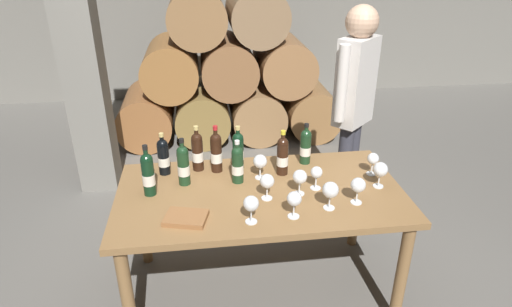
% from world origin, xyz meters
% --- Properties ---
extents(ground_plane, '(14.00, 14.00, 0.00)m').
position_xyz_m(ground_plane, '(0.00, 0.00, 0.00)').
color(ground_plane, '#66635E').
extents(barrel_stack, '(2.49, 0.90, 1.69)m').
position_xyz_m(barrel_stack, '(-0.00, 2.60, 0.72)').
color(barrel_stack, brown).
rests_on(barrel_stack, ground_plane).
extents(stone_pillar, '(0.32, 0.32, 2.60)m').
position_xyz_m(stone_pillar, '(-1.30, 1.60, 1.30)').
color(stone_pillar, slate).
rests_on(stone_pillar, ground_plane).
extents(dining_table, '(1.70, 0.90, 0.76)m').
position_xyz_m(dining_table, '(0.00, 0.00, 0.67)').
color(dining_table, olive).
rests_on(dining_table, ground_plane).
extents(wine_bottle_0, '(0.07, 0.07, 0.28)m').
position_xyz_m(wine_bottle_0, '(-0.12, 0.13, 0.88)').
color(wine_bottle_0, '#19381E').
rests_on(wine_bottle_0, dining_table).
extents(wine_bottle_1, '(0.07, 0.07, 0.30)m').
position_xyz_m(wine_bottle_1, '(-0.36, 0.32, 0.89)').
color(wine_bottle_1, black).
rests_on(wine_bottle_1, dining_table).
extents(wine_bottle_2, '(0.07, 0.07, 0.28)m').
position_xyz_m(wine_bottle_2, '(0.35, 0.33, 0.88)').
color(wine_bottle_2, '#19381E').
rests_on(wine_bottle_2, dining_table).
extents(wine_bottle_3, '(0.07, 0.07, 0.31)m').
position_xyz_m(wine_bottle_3, '(-0.24, 0.29, 0.89)').
color(wine_bottle_3, black).
rests_on(wine_bottle_3, dining_table).
extents(wine_bottle_4, '(0.07, 0.07, 0.29)m').
position_xyz_m(wine_bottle_4, '(-0.10, 0.31, 0.89)').
color(wine_bottle_4, black).
rests_on(wine_bottle_4, dining_table).
extents(wine_bottle_5, '(0.07, 0.07, 0.32)m').
position_xyz_m(wine_bottle_5, '(-0.65, 0.05, 0.90)').
color(wine_bottle_5, black).
rests_on(wine_bottle_5, dining_table).
extents(wine_bottle_6, '(0.07, 0.07, 0.30)m').
position_xyz_m(wine_bottle_6, '(-0.45, 0.15, 0.89)').
color(wine_bottle_6, '#19381E').
rests_on(wine_bottle_6, dining_table).
extents(wine_bottle_7, '(0.07, 0.07, 0.28)m').
position_xyz_m(wine_bottle_7, '(-0.57, 0.29, 0.88)').
color(wine_bottle_7, black).
rests_on(wine_bottle_7, dining_table).
extents(wine_bottle_8, '(0.07, 0.07, 0.30)m').
position_xyz_m(wine_bottle_8, '(0.17, 0.19, 0.89)').
color(wine_bottle_8, black).
rests_on(wine_bottle_8, dining_table).
extents(wine_glass_0, '(0.07, 0.07, 0.15)m').
position_xyz_m(wine_glass_0, '(0.33, -0.02, 0.86)').
color(wine_glass_0, white).
rests_on(wine_glass_0, dining_table).
extents(wine_glass_1, '(0.09, 0.09, 0.16)m').
position_xyz_m(wine_glass_1, '(0.35, -0.24, 0.88)').
color(wine_glass_1, white).
rests_on(wine_glass_1, dining_table).
extents(wine_glass_2, '(0.08, 0.08, 0.16)m').
position_xyz_m(wine_glass_2, '(0.22, -0.07, 0.87)').
color(wine_glass_2, white).
rests_on(wine_glass_2, dining_table).
extents(wine_glass_3, '(0.08, 0.08, 0.16)m').
position_xyz_m(wine_glass_3, '(-0.09, -0.31, 0.87)').
color(wine_glass_3, white).
rests_on(wine_glass_3, dining_table).
extents(wine_glass_4, '(0.08, 0.08, 0.15)m').
position_xyz_m(wine_glass_4, '(0.14, -0.29, 0.87)').
color(wine_glass_4, white).
rests_on(wine_glass_4, dining_table).
extents(wine_glass_5, '(0.09, 0.09, 0.16)m').
position_xyz_m(wine_glass_5, '(0.02, 0.15, 0.87)').
color(wine_glass_5, white).
rests_on(wine_glass_5, dining_table).
extents(wine_glass_6, '(0.09, 0.09, 0.16)m').
position_xyz_m(wine_glass_6, '(0.71, -0.04, 0.87)').
color(wine_glass_6, white).
rests_on(wine_glass_6, dining_table).
extents(wine_glass_7, '(0.07, 0.07, 0.15)m').
position_xyz_m(wine_glass_7, '(0.73, 0.11, 0.86)').
color(wine_glass_7, white).
rests_on(wine_glass_7, dining_table).
extents(wine_glass_8, '(0.08, 0.08, 0.16)m').
position_xyz_m(wine_glass_8, '(0.52, -0.20, 0.87)').
color(wine_glass_8, white).
rests_on(wine_glass_8, dining_table).
extents(wine_glass_9, '(0.08, 0.08, 0.16)m').
position_xyz_m(wine_glass_9, '(0.03, -0.09, 0.87)').
color(wine_glass_9, white).
rests_on(wine_glass_9, dining_table).
extents(tasting_notebook, '(0.25, 0.21, 0.03)m').
position_xyz_m(tasting_notebook, '(-0.44, -0.25, 0.77)').
color(tasting_notebook, '#936038').
rests_on(tasting_notebook, dining_table).
extents(sommelier_presenting, '(0.38, 0.36, 1.72)m').
position_xyz_m(sommelier_presenting, '(0.81, 0.75, 1.04)').
color(sommelier_presenting, '#383842').
rests_on(sommelier_presenting, ground_plane).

